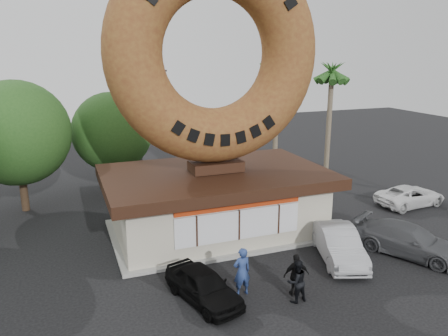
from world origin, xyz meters
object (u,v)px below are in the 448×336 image
Objects in this scene: donut_shop at (216,200)px; car_silver at (338,244)px; car_grey at (409,240)px; person_left at (242,271)px; person_center at (297,281)px; person_right at (296,275)px; car_white at (410,196)px; car_black at (203,285)px; giant_donut at (215,54)px; street_lamp at (142,121)px.

car_silver is (4.11, -4.89, -1.03)m from donut_shop.
person_left is at bearing 154.22° from car_grey.
person_center is 0.34× the size of car_grey.
person_right is at bearing -83.44° from donut_shop.
person_center is at bearing -85.40° from donut_shop.
person_center reaches higher than car_white.
car_black is 0.84× the size of car_silver.
person_left is at bearing -19.92° from car_black.
car_grey is (6.63, 1.23, -0.15)m from person_right.
car_black is (-1.53, 0.09, -0.33)m from person_left.
person_left is 5.38m from car_silver.
person_right is at bearing -130.37° from car_silver.
giant_donut is 10.47m from car_silver.
car_grey is (8.56, 0.44, -0.26)m from person_left.
giant_donut is 5.38× the size of person_left.
person_right is at bearing -83.45° from giant_donut.
person_right is (0.21, 0.39, 0.01)m from person_center.
giant_donut is 2.79× the size of car_black.
car_grey is (7.42, -5.65, -1.06)m from donut_shop.
car_grey is at bearing -173.11° from person_center.
person_center is at bearing -127.34° from car_silver.
car_grey is (3.32, -0.76, -0.03)m from car_silver.
donut_shop is 6.47m from car_silver.
donut_shop is at bearing -91.79° from person_center.
car_grey reaches higher than car_black.
car_silver is (6.77, 1.10, 0.10)m from car_black.
donut_shop reaches higher than car_white.
person_left is at bearing 108.83° from car_white.
giant_donut is at bearing 49.71° from car_black.
street_lamp is 2.14× the size of car_black.
street_lamp is at bearing 70.72° from car_black.
person_center is (0.58, -7.28, -8.19)m from giant_donut.
person_left is 0.40× the size of car_grey.
person_center is 0.45× the size of car_black.
car_black is (-3.25, 1.27, -0.20)m from person_center.
street_lamp is 17.48m from person_right.
donut_shop is 9.39m from car_grey.
car_grey is (6.84, 1.61, -0.13)m from person_center.
donut_shop reaches higher than person_center.
donut_shop is 10.54m from street_lamp.
street_lamp is at bearing 91.94° from car_grey.
street_lamp is at bearing -89.83° from person_left.
car_grey reaches higher than car_white.
person_left reaches higher than car_black.
car_grey is at bearing -159.15° from person_right.
car_grey is 7.27m from car_white.
person_center is at bearing 164.59° from car_grey.
giant_donut is 10.97m from person_center.
street_lamp reaches higher than person_left.
street_lamp is 1.82× the size of car_white.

